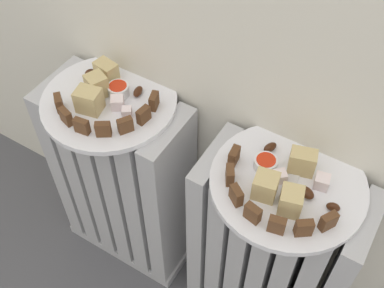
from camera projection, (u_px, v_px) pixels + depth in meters
name	position (u px, v px, depth m)	size (l,w,h in m)	color
radiator_left	(124.00, 183.00, 1.19)	(0.34, 0.16, 0.55)	#B2B2B7
radiator_right	(268.00, 258.00, 1.06)	(0.34, 0.16, 0.55)	#B2B2B7
plate_left	(109.00, 101.00, 0.97)	(0.28, 0.28, 0.01)	white
plate_right	(288.00, 183.00, 0.84)	(0.28, 0.28, 0.01)	white
dark_cake_slice_left_0	(59.00, 103.00, 0.94)	(0.03, 0.01, 0.03)	#56351E
dark_cake_slice_left_1	(66.00, 117.00, 0.91)	(0.03, 0.01, 0.03)	#56351E
dark_cake_slice_left_2	(82.00, 126.00, 0.90)	(0.03, 0.01, 0.03)	#56351E
dark_cake_slice_left_3	(103.00, 129.00, 0.89)	(0.03, 0.01, 0.03)	#56351E
dark_cake_slice_left_4	(125.00, 125.00, 0.90)	(0.03, 0.01, 0.03)	#56351E
dark_cake_slice_left_5	(144.00, 115.00, 0.92)	(0.03, 0.01, 0.03)	#56351E
dark_cake_slice_left_6	(154.00, 101.00, 0.94)	(0.03, 0.01, 0.03)	#56351E
marble_cake_slice_left_0	(89.00, 100.00, 0.93)	(0.05, 0.04, 0.05)	tan
marble_cake_slice_left_1	(97.00, 86.00, 0.96)	(0.04, 0.04, 0.05)	tan
marble_cake_slice_left_2	(106.00, 71.00, 0.99)	(0.05, 0.03, 0.04)	tan
turkish_delight_left_0	(117.00, 103.00, 0.94)	(0.03, 0.03, 0.03)	white
turkish_delight_left_1	(127.00, 112.00, 0.93)	(0.02, 0.02, 0.02)	white
medjool_date_left_0	(90.00, 73.00, 1.01)	(0.02, 0.02, 0.02)	#3D1E0F
medjool_date_left_1	(138.00, 91.00, 0.97)	(0.03, 0.02, 0.02)	#3D1E0F
jam_bowl_left	(118.00, 89.00, 0.97)	(0.04, 0.04, 0.02)	white
dark_cake_slice_right_0	(234.00, 156.00, 0.85)	(0.03, 0.01, 0.03)	#56351E
dark_cake_slice_right_1	(230.00, 175.00, 0.82)	(0.03, 0.01, 0.03)	#56351E
dark_cake_slice_right_2	(236.00, 195.00, 0.80)	(0.03, 0.01, 0.03)	#56351E
dark_cake_slice_right_3	(253.00, 213.00, 0.77)	(0.03, 0.01, 0.03)	#56351E
dark_cake_slice_right_4	(277.00, 225.00, 0.76)	(0.03, 0.01, 0.03)	#56351E
dark_cake_slice_right_5	(304.00, 228.00, 0.76)	(0.03, 0.01, 0.03)	#56351E
dark_cake_slice_right_6	(328.00, 221.00, 0.76)	(0.03, 0.01, 0.03)	#56351E
marble_cake_slice_right_0	(291.00, 201.00, 0.78)	(0.04, 0.04, 0.05)	tan
marble_cake_slice_right_1	(302.00, 162.00, 0.83)	(0.05, 0.03, 0.05)	tan
marble_cake_slice_right_2	(265.00, 186.00, 0.80)	(0.04, 0.04, 0.05)	tan
turkish_delight_right_0	(280.00, 176.00, 0.83)	(0.02, 0.02, 0.02)	white
turkish_delight_right_1	(322.00, 182.00, 0.82)	(0.02, 0.02, 0.02)	white
medjool_date_right_0	(270.00, 147.00, 0.87)	(0.03, 0.02, 0.02)	#3D1E0F
medjool_date_right_1	(307.00, 193.00, 0.81)	(0.03, 0.02, 0.02)	#3D1E0F
medjool_date_right_2	(333.00, 207.00, 0.79)	(0.02, 0.01, 0.02)	#3D1E0F
jam_bowl_right	(266.00, 163.00, 0.85)	(0.04, 0.04, 0.02)	white
fork	(288.00, 192.00, 0.82)	(0.03, 0.10, 0.00)	silver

